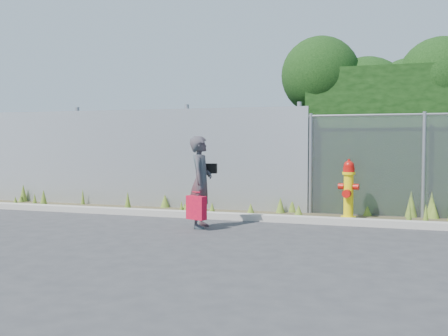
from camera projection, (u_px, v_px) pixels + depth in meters
ground at (216, 238)px, 7.67m from camera, size 80.00×80.00×0.00m
curb at (246, 217)px, 9.38m from camera, size 16.00×0.22×0.12m
weed_strip at (279, 210)px, 9.92m from camera, size 16.00×1.33×0.53m
corrugated_fence at (122, 158)px, 11.44m from camera, size 8.50×0.21×2.30m
fire_hydrant at (349, 190)px, 9.44m from camera, size 0.38×0.34×1.15m
woman at (201, 182)px, 8.54m from camera, size 0.44×0.61×1.57m
red_tote_bag at (196, 208)px, 8.32m from camera, size 0.36×0.13×0.47m
black_shoulder_bag at (210, 168)px, 8.70m from camera, size 0.23×0.10×0.17m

